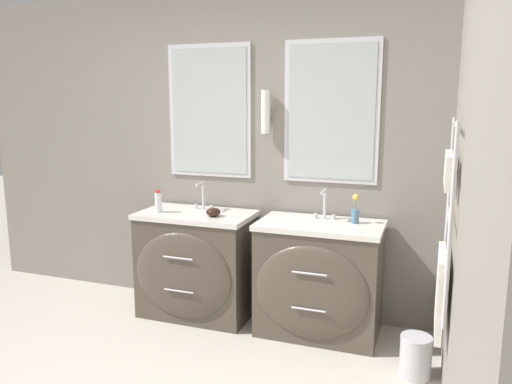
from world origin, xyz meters
The scene contains 10 objects.
wall_back centered at (0.01, 1.88, 1.31)m, with size 4.98×0.15×2.60m.
wall_right centered at (1.72, 0.83, 1.29)m, with size 0.13×3.78×2.60m.
vanity_left centered at (-0.20, 1.53, 0.43)m, with size 0.91×0.59×0.85m.
vanity_right centered at (0.81, 1.53, 0.43)m, with size 0.91×0.59×0.85m.
faucet_left centered at (-0.20, 1.68, 0.97)m, with size 0.17×0.14×0.23m.
faucet_right centered at (0.81, 1.68, 0.97)m, with size 0.17×0.14×0.23m.
toiletry_bottle centered at (-0.49, 1.47, 0.94)m, with size 0.06×0.06×0.18m.
amenity_bowl centered at (-0.02, 1.48, 0.89)m, with size 0.11×0.11×0.07m.
flower_vase centered at (1.05, 1.64, 0.95)m, with size 0.05×0.05×0.22m.
waste_bin centered at (1.53, 1.16, 0.14)m, with size 0.20×0.20×0.27m.
Camera 1 is at (1.56, -1.93, 1.73)m, focal length 35.00 mm.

